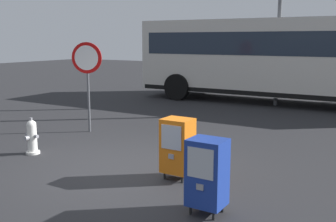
% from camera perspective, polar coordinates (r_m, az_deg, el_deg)
% --- Properties ---
extents(ground_plane, '(60.00, 60.00, 0.00)m').
position_cam_1_polar(ground_plane, '(7.28, -7.04, -8.20)').
color(ground_plane, '#262628').
extents(fire_hydrant, '(0.33, 0.31, 0.75)m').
position_cam_1_polar(fire_hydrant, '(8.51, -18.91, -3.53)').
color(fire_hydrant, silver).
rests_on(fire_hydrant, ground_plane).
extents(newspaper_box_primary, '(0.48, 0.42, 1.02)m').
position_cam_1_polar(newspaper_box_primary, '(6.58, 1.38, -4.96)').
color(newspaper_box_primary, black).
rests_on(newspaper_box_primary, ground_plane).
extents(newspaper_box_secondary, '(0.48, 0.42, 1.02)m').
position_cam_1_polar(newspaper_box_secondary, '(5.31, 5.63, -8.75)').
color(newspaper_box_secondary, black).
rests_on(newspaper_box_secondary, ground_plane).
extents(stop_sign, '(0.71, 0.31, 2.23)m').
position_cam_1_polar(stop_sign, '(10.00, -11.50, 6.05)').
color(stop_sign, '#4C4F54').
rests_on(stop_sign, ground_plane).
extents(bus_near, '(10.56, 2.99, 3.00)m').
position_cam_1_polar(bus_near, '(14.96, 16.26, 7.58)').
color(bus_near, beige).
rests_on(bus_near, ground_plane).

